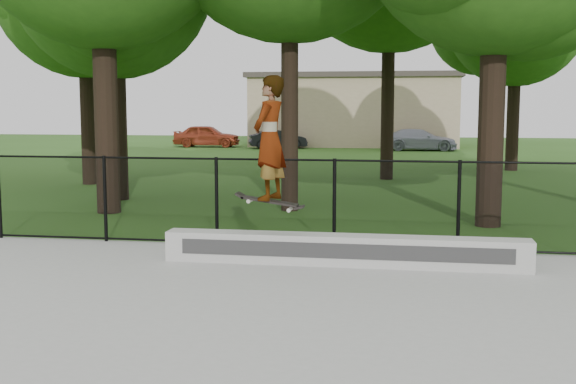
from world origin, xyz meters
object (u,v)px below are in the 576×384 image
Objects in this scene: grind_ledge at (344,250)px; car_a at (207,136)px; car_b at (278,139)px; skater_airborne at (270,140)px; car_c at (419,140)px.

car_a is at bearing 109.47° from grind_ledge.
grind_ledge is 31.85m from car_a.
skater_airborne is (5.20, -29.46, 1.39)m from car_b.
car_a is 1.04× the size of car_c.
car_b is (4.32, -0.74, -0.12)m from car_a.
car_a is (-10.62, 30.03, 0.37)m from grind_ledge.
car_b is at bearing 83.96° from car_c.
car_a reaches higher than grind_ledge.
skater_airborne reaches higher than car_a.
car_c is (7.81, -0.53, 0.05)m from car_b.
car_b is (-6.29, 29.29, 0.24)m from grind_ledge.
car_b is 1.47× the size of skater_airborne.
grind_ledge is 1.48× the size of car_c.
skater_airborne is at bearing 171.20° from car_b.
car_b is 7.83m from car_c.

